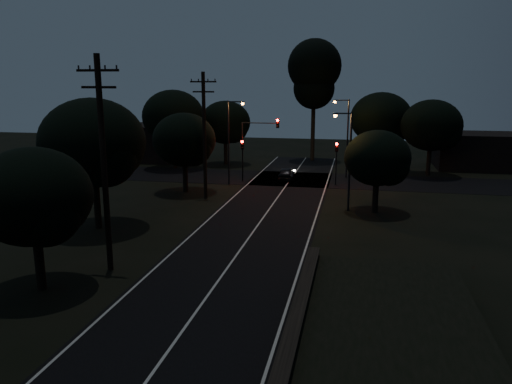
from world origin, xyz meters
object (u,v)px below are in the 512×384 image
at_px(utility_pole_far, 204,134).
at_px(car, 287,174).
at_px(utility_pole_mid, 104,162).
at_px(streetlight_b, 346,133).
at_px(streetlight_a, 230,137).
at_px(signal_right, 336,155).
at_px(signal_mast, 259,138).
at_px(streetlight_c, 348,154).
at_px(tall_pine, 314,73).
at_px(signal_left, 243,153).

bearing_deg(utility_pole_far, car, 59.47).
xyz_separation_m(utility_pole_mid, streetlight_b, (11.31, 29.00, -1.10)).
bearing_deg(car, streetlight_a, 33.92).
bearing_deg(signal_right, signal_mast, 179.97).
bearing_deg(streetlight_c, streetlight_a, 144.31).
relative_size(tall_pine, signal_left, 3.64).
xyz_separation_m(signal_right, streetlight_b, (0.71, 4.01, 1.80)).
relative_size(signal_left, streetlight_c, 0.55).
relative_size(streetlight_a, streetlight_c, 1.07).
xyz_separation_m(signal_left, streetlight_c, (10.43, -9.99, 1.51)).
relative_size(signal_right, streetlight_a, 0.51).
height_order(streetlight_a, car, streetlight_a).
height_order(utility_pole_mid, signal_mast, utility_pole_mid).
bearing_deg(car, utility_pole_far, 57.78).
bearing_deg(streetlight_a, signal_mast, 39.77).
bearing_deg(utility_pole_far, tall_pine, 73.07).
bearing_deg(streetlight_c, tall_pine, 100.93).
height_order(streetlight_c, car, streetlight_c).
relative_size(signal_left, streetlight_a, 0.51).
height_order(tall_pine, streetlight_b, tall_pine).
bearing_deg(utility_pole_mid, signal_right, 67.01).
distance_m(signal_left, car, 5.00).
distance_m(tall_pine, signal_left, 17.87).
bearing_deg(utility_pole_far, streetlight_b, 46.70).
height_order(utility_pole_far, signal_left, utility_pole_far).
distance_m(streetlight_a, streetlight_c, 13.72).
xyz_separation_m(utility_pole_mid, signal_right, (10.60, 24.99, -2.90)).
xyz_separation_m(tall_pine, car, (-1.38, -13.47, -10.12)).
height_order(utility_pole_far, signal_mast, utility_pole_far).
height_order(streetlight_b, streetlight_c, streetlight_b).
xyz_separation_m(tall_pine, streetlight_a, (-6.31, -17.00, -6.11)).
bearing_deg(streetlight_b, streetlight_a, -150.52).
bearing_deg(signal_mast, signal_left, -179.87).
bearing_deg(utility_pole_mid, streetlight_a, 88.27).
bearing_deg(signal_left, utility_pole_far, -99.94).
height_order(signal_right, streetlight_c, streetlight_c).
height_order(utility_pole_mid, tall_pine, tall_pine).
relative_size(utility_pole_far, signal_right, 2.56).
bearing_deg(streetlight_c, streetlight_b, 92.14).
bearing_deg(streetlight_c, utility_pole_mid, -128.26).
bearing_deg(streetlight_a, utility_pole_mid, -91.73).
relative_size(streetlight_a, car, 2.16).
height_order(signal_left, car, signal_left).
relative_size(signal_right, car, 1.11).
distance_m(signal_left, signal_right, 9.20).
distance_m(utility_pole_mid, streetlight_a, 23.04).
bearing_deg(tall_pine, streetlight_c, -79.07).
bearing_deg(streetlight_a, streetlight_c, -35.69).
bearing_deg(streetlight_b, signal_left, -157.95).
relative_size(tall_pine, streetlight_a, 1.86).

